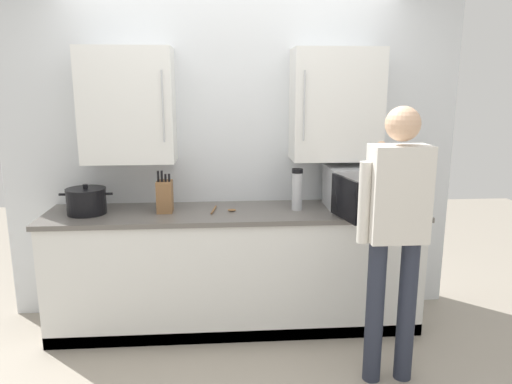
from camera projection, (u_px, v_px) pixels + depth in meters
The scene contains 9 objects.
ground_plane at pixel (240, 373), 3.10m from camera, with size 9.12×9.12×0.00m, color #9E9384.
back_wall_tiled at pixel (233, 131), 3.71m from camera, with size 3.53×0.44×2.80m.
counter_unit at pixel (236, 269), 3.64m from camera, with size 2.76×0.62×0.91m.
microwave_oven at pixel (357, 187), 3.61m from camera, with size 0.51×0.72×0.31m.
wooden_spoon at pixel (223, 210), 3.53m from camera, with size 0.19×0.21×0.02m.
thermos_flask at pixel (297, 189), 3.54m from camera, with size 0.08×0.08×0.31m.
knife_block at pixel (165, 196), 3.50m from camera, with size 0.11×0.15×0.31m.
stock_pot at pixel (86, 201), 3.45m from camera, with size 0.38×0.28×0.22m.
person_figure at pixel (396, 223), 2.84m from camera, with size 0.44×0.62×1.70m.
Camera 1 is at (-0.10, -2.77, 1.81)m, focal length 33.82 mm.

